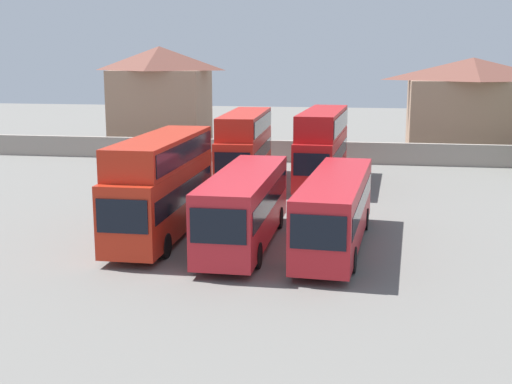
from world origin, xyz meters
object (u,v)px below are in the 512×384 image
Objects in this scene: bus_5 at (322,143)px; bus_4 at (245,143)px; bus_3 at (336,207)px; bus_2 at (245,204)px; house_terrace_left at (160,97)px; bus_1 at (162,181)px; house_terrace_centre at (471,106)px.

bus_4 is at bearing -86.08° from bus_5.
bus_2 is at bearing -82.41° from bus_3.
bus_5 is at bearing -44.61° from house_terrace_left.
bus_5 is at bearing 156.07° from bus_1.
bus_3 is 1.06× the size of house_terrace_centre.
bus_2 is at bearing 8.02° from bus_4.
bus_1 reaches higher than bus_4.
bus_5 is at bearing 171.38° from bus_2.
bus_1 is at bearing -7.38° from bus_4.
bus_3 is (8.46, -0.52, -0.87)m from bus_1.
bus_5 is at bearing -125.96° from house_terrace_centre.
house_terrace_centre is at bearing 149.29° from bus_1.
bus_4 is at bearing -151.98° from bus_3.
bus_1 is at bearing -101.03° from bus_2.
bus_2 reaches higher than bus_3.
house_terrace_left reaches higher than bus_2.
bus_1 is 4.40m from bus_2.
bus_5 is at bearing 89.16° from bus_4.
house_terrace_centre is (17.30, 16.58, 1.62)m from bus_4.
bus_5 is (-1.79, 15.77, 0.96)m from bus_3.
bus_4 reaches higher than bus_2.
bus_2 is 0.93× the size of bus_3.
house_terrace_centre is at bearing 156.16° from bus_2.
bus_2 is 16.22m from bus_4.
house_terrace_centre is at bearing 165.90° from bus_3.
house_terrace_centre is (18.60, 31.69, 1.60)m from bus_1.
bus_2 is at bearing -66.34° from house_terrace_left.
bus_1 is 0.98× the size of bus_4.
bus_3 is 15.90m from bus_5.
bus_5 is (6.68, 15.25, 0.09)m from bus_1.
house_terrace_centre is (28.62, -0.03, -0.53)m from house_terrace_left.
bus_1 is at bearing -120.41° from house_terrace_centre.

